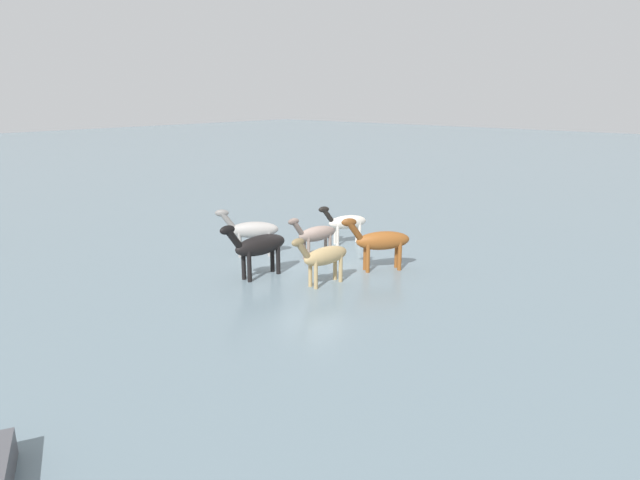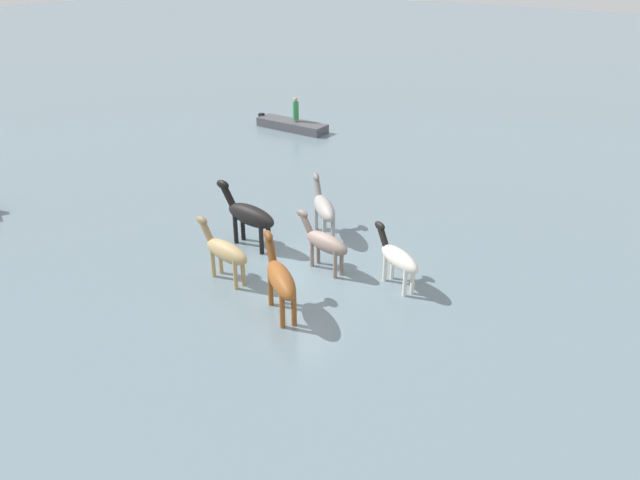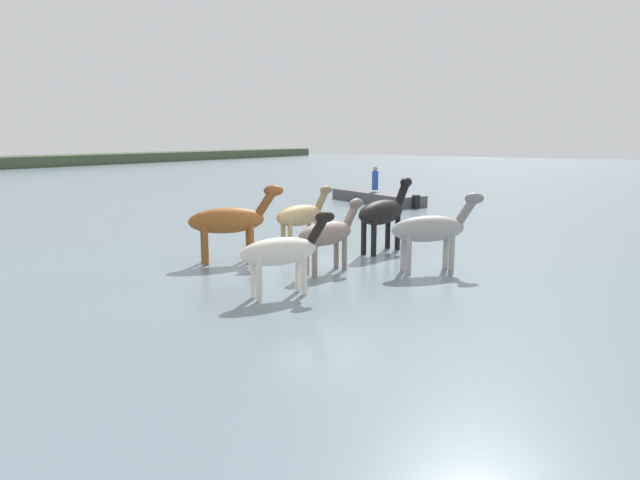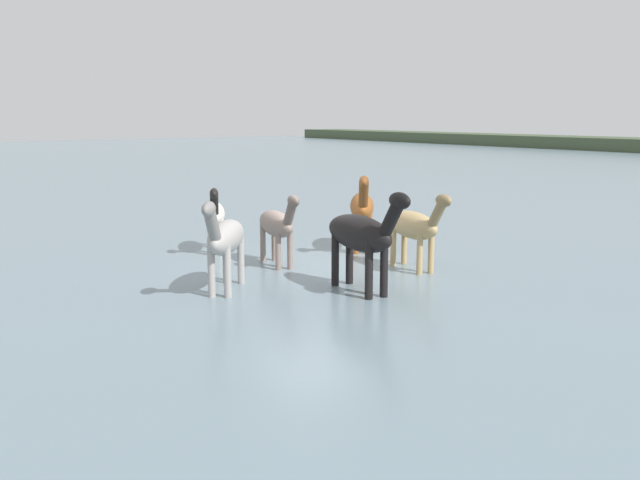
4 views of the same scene
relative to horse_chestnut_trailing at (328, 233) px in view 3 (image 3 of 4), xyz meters
name	(u,v)px [view 3 (image 3 of 4)]	position (x,y,z in m)	size (l,w,h in m)	color
ground_plane	(322,264)	(0.63, 0.57, -0.95)	(167.81, 167.81, 0.00)	slate
horse_chestnut_trailing	(328,233)	(0.00, 0.00, 0.00)	(2.24, 0.86, 1.73)	gray
horse_gray_outer	(230,221)	(-0.39, 2.77, 0.15)	(2.29, 1.86, 1.99)	brown
horse_dun_straggler	(432,229)	(1.43, -2.08, 0.10)	(2.08, 1.91, 1.90)	#9E9993
horse_mid_herd	(383,212)	(3.02, 0.03, 0.19)	(2.68, 0.84, 2.07)	black
horse_pinto_flank	(282,251)	(-2.36, -0.36, -0.01)	(2.10, 1.31, 1.71)	silver
horse_dark_mare	(302,215)	(2.12, 2.23, 0.04)	(2.33, 0.83, 1.80)	tan
boat_dinghy_port	(377,199)	(14.34, 6.02, -0.77)	(3.93, 5.88, 0.77)	#4C4C51
person_watcher_seated	(375,179)	(14.39, 6.17, 0.22)	(0.32, 0.32, 1.19)	#2D51B2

